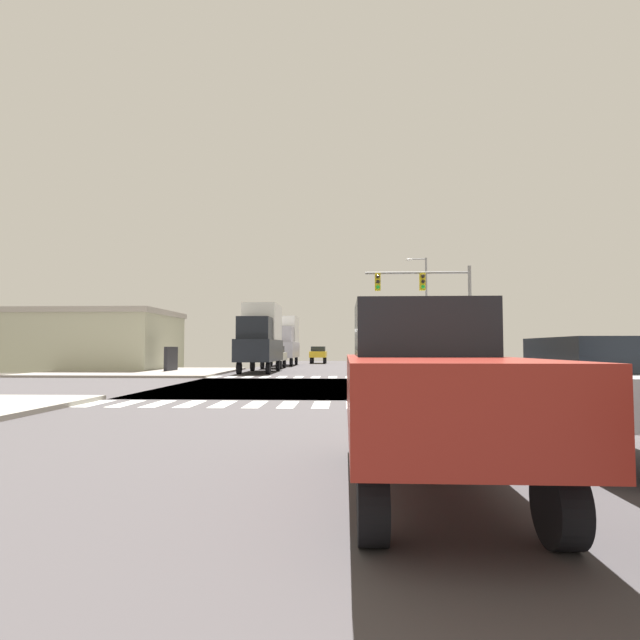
# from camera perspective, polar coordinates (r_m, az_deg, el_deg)

# --- Properties ---
(ground) EXTENTS (90.00, 90.00, 0.05)m
(ground) POSITION_cam_1_polar(r_m,az_deg,el_deg) (22.90, 0.36, -7.48)
(ground) COLOR #433F41
(sidewalk_corner_ne) EXTENTS (12.00, 12.00, 0.14)m
(sidewalk_corner_ne) POSITION_cam_1_polar(r_m,az_deg,el_deg) (36.87, 21.93, -5.46)
(sidewalk_corner_ne) COLOR gray
(sidewalk_corner_ne) RESTS_ON ground
(sidewalk_corner_nw) EXTENTS (12.00, 12.00, 0.14)m
(sidewalk_corner_nw) POSITION_cam_1_polar(r_m,az_deg,el_deg) (37.55, -19.15, -5.47)
(sidewalk_corner_nw) COLOR gray
(sidewalk_corner_nw) RESTS_ON ground
(crosswalk_near) EXTENTS (13.50, 2.00, 0.01)m
(crosswalk_near) POSITION_cam_1_polar(r_m,az_deg,el_deg) (15.66, -1.71, -9.39)
(crosswalk_near) COLOR silver
(crosswalk_near) RESTS_ON ground
(crosswalk_far) EXTENTS (13.50, 2.00, 0.01)m
(crosswalk_far) POSITION_cam_1_polar(r_m,az_deg,el_deg) (30.19, 0.47, -6.38)
(crosswalk_far) COLOR silver
(crosswalk_far) RESTS_ON ground
(traffic_signal_mast) EXTENTS (6.26, 0.55, 6.59)m
(traffic_signal_mast) POSITION_cam_1_polar(r_m,az_deg,el_deg) (31.05, 12.05, 2.74)
(traffic_signal_mast) COLOR gray
(traffic_signal_mast) RESTS_ON ground
(street_lamp) EXTENTS (1.78, 0.32, 9.19)m
(street_lamp) POSITION_cam_1_polar(r_m,az_deg,el_deg) (43.11, 11.48, 1.84)
(street_lamp) COLOR gray
(street_lamp) RESTS_ON ground
(bank_building) EXTENTS (16.33, 8.91, 4.59)m
(bank_building) POSITION_cam_1_polar(r_m,az_deg,el_deg) (43.88, -25.69, -2.06)
(bank_building) COLOR #AFAF95
(bank_building) RESTS_ON ground
(sedan_nearside_1) EXTENTS (1.80, 4.30, 1.88)m
(sedan_nearside_1) POSITION_cam_1_polar(r_m,az_deg,el_deg) (43.16, -5.17, -3.91)
(sedan_nearside_1) COLOR black
(sedan_nearside_1) RESTS_ON ground
(sedan_farside_2) EXTENTS (1.80, 4.30, 1.88)m
(sedan_farside_2) POSITION_cam_1_polar(r_m,az_deg,el_deg) (9.36, 28.50, -6.39)
(sedan_farside_2) COLOR black
(sedan_farside_2) RESTS_ON ground
(pickup_crossing_1) EXTENTS (2.00, 5.10, 2.35)m
(pickup_crossing_1) POSITION_cam_1_polar(r_m,az_deg,el_deg) (6.56, 11.93, -6.72)
(pickup_crossing_1) COLOR black
(pickup_crossing_1) RESTS_ON ground
(sedan_queued_3) EXTENTS (1.80, 4.30, 1.88)m
(sedan_queued_3) POSITION_cam_1_polar(r_m,az_deg,el_deg) (57.35, -0.18, -3.73)
(sedan_queued_3) COLOR black
(sedan_queued_3) RESTS_ON ground
(box_truck_trailing_1) EXTENTS (2.40, 7.20, 4.85)m
(box_truck_trailing_1) POSITION_cam_1_polar(r_m,az_deg,el_deg) (50.75, -3.97, -2.17)
(box_truck_trailing_1) COLOR black
(box_truck_trailing_1) RESTS_ON ground
(box_truck_middle_2) EXTENTS (2.40, 7.20, 4.85)m
(box_truck_middle_2) POSITION_cam_1_polar(r_m,az_deg,el_deg) (36.47, -6.64, -1.78)
(box_truck_middle_2) COLOR black
(box_truck_middle_2) RESTS_ON ground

